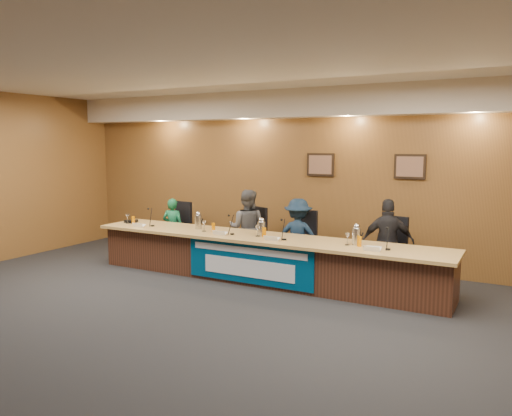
{
  "coord_description": "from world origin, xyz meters",
  "views": [
    {
      "loc": [
        3.75,
        -4.64,
        2.24
      ],
      "look_at": [
        -0.18,
        2.57,
        1.17
      ],
      "focal_mm": 35.0,
      "sensor_mm": 36.0,
      "label": 1
    }
  ],
  "objects_px": {
    "office_chair_c": "(300,245)",
    "carafe_left": "(198,222)",
    "banner": "(248,263)",
    "carafe_mid": "(262,229)",
    "panelist_b": "(247,228)",
    "speakerphone": "(132,221)",
    "office_chair_d": "(389,255)",
    "carafe_right": "(356,237)",
    "panelist_a": "(173,228)",
    "panelist_c": "(298,236)",
    "panelist_d": "(388,243)",
    "office_chair_b": "(250,240)",
    "office_chair_a": "(176,232)",
    "dais_body": "(261,260)"
  },
  "relations": [
    {
      "from": "speakerphone",
      "to": "panelist_c",
      "type": "bearing_deg",
      "value": 12.74
    },
    {
      "from": "panelist_d",
      "to": "office_chair_b",
      "type": "height_order",
      "value": "panelist_d"
    },
    {
      "from": "office_chair_b",
      "to": "speakerphone",
      "type": "height_order",
      "value": "speakerphone"
    },
    {
      "from": "speakerphone",
      "to": "carafe_mid",
      "type": "bearing_deg",
      "value": -0.36
    },
    {
      "from": "banner",
      "to": "panelist_a",
      "type": "xyz_separation_m",
      "value": [
        -2.34,
        1.11,
        0.2
      ]
    },
    {
      "from": "panelist_b",
      "to": "speakerphone",
      "type": "distance_m",
      "value": 2.21
    },
    {
      "from": "dais_body",
      "to": "panelist_c",
      "type": "xyz_separation_m",
      "value": [
        0.35,
        0.7,
        0.3
      ]
    },
    {
      "from": "panelist_b",
      "to": "carafe_mid",
      "type": "distance_m",
      "value": 1.0
    },
    {
      "from": "office_chair_a",
      "to": "office_chair_c",
      "type": "relative_size",
      "value": 1.0
    },
    {
      "from": "panelist_b",
      "to": "office_chair_c",
      "type": "height_order",
      "value": "panelist_b"
    },
    {
      "from": "carafe_mid",
      "to": "carafe_right",
      "type": "bearing_deg",
      "value": 0.55
    },
    {
      "from": "dais_body",
      "to": "office_chair_d",
      "type": "bearing_deg",
      "value": 22.92
    },
    {
      "from": "office_chair_a",
      "to": "carafe_mid",
      "type": "distance_m",
      "value": 2.53
    },
    {
      "from": "office_chair_b",
      "to": "office_chair_d",
      "type": "xyz_separation_m",
      "value": [
        2.54,
        0.0,
        0.0
      ]
    },
    {
      "from": "panelist_a",
      "to": "panelist_c",
      "type": "distance_m",
      "value": 2.69
    },
    {
      "from": "panelist_d",
      "to": "carafe_right",
      "type": "distance_m",
      "value": 0.78
    },
    {
      "from": "panelist_a",
      "to": "speakerphone",
      "type": "xyz_separation_m",
      "value": [
        -0.41,
        -0.7,
        0.19
      ]
    },
    {
      "from": "panelist_a",
      "to": "office_chair_c",
      "type": "relative_size",
      "value": 2.43
    },
    {
      "from": "panelist_b",
      "to": "panelist_c",
      "type": "height_order",
      "value": "panelist_b"
    },
    {
      "from": "panelist_b",
      "to": "speakerphone",
      "type": "relative_size",
      "value": 4.43
    },
    {
      "from": "banner",
      "to": "panelist_b",
      "type": "bearing_deg",
      "value": 120.58
    },
    {
      "from": "office_chair_a",
      "to": "speakerphone",
      "type": "bearing_deg",
      "value": -109.47
    },
    {
      "from": "dais_body",
      "to": "speakerphone",
      "type": "relative_size",
      "value": 18.75
    },
    {
      "from": "panelist_c",
      "to": "speakerphone",
      "type": "xyz_separation_m",
      "value": [
        -3.1,
        -0.7,
        0.12
      ]
    },
    {
      "from": "panelist_b",
      "to": "office_chair_b",
      "type": "height_order",
      "value": "panelist_b"
    },
    {
      "from": "office_chair_c",
      "to": "carafe_left",
      "type": "xyz_separation_m",
      "value": [
        -1.62,
        -0.76,
        0.39
      ]
    },
    {
      "from": "carafe_right",
      "to": "carafe_left",
      "type": "bearing_deg",
      "value": 179.05
    },
    {
      "from": "office_chair_a",
      "to": "carafe_right",
      "type": "relative_size",
      "value": 1.9
    },
    {
      "from": "carafe_right",
      "to": "office_chair_d",
      "type": "bearing_deg",
      "value": 69.96
    },
    {
      "from": "office_chair_b",
      "to": "office_chair_d",
      "type": "distance_m",
      "value": 2.54
    },
    {
      "from": "panelist_d",
      "to": "office_chair_d",
      "type": "bearing_deg",
      "value": -108.02
    },
    {
      "from": "carafe_mid",
      "to": "office_chair_d",
      "type": "bearing_deg",
      "value": 23.71
    },
    {
      "from": "panelist_a",
      "to": "office_chair_a",
      "type": "bearing_deg",
      "value": -104.57
    },
    {
      "from": "panelist_c",
      "to": "carafe_right",
      "type": "xyz_separation_m",
      "value": [
        1.24,
        -0.7,
        0.22
      ]
    },
    {
      "from": "dais_body",
      "to": "panelist_b",
      "type": "distance_m",
      "value": 1.02
    },
    {
      "from": "panelist_c",
      "to": "carafe_right",
      "type": "relative_size",
      "value": 5.18
    },
    {
      "from": "carafe_mid",
      "to": "carafe_right",
      "type": "height_order",
      "value": "carafe_right"
    },
    {
      "from": "office_chair_c",
      "to": "panelist_d",
      "type": "bearing_deg",
      "value": 0.32
    },
    {
      "from": "carafe_right",
      "to": "speakerphone",
      "type": "height_order",
      "value": "carafe_right"
    },
    {
      "from": "office_chair_d",
      "to": "carafe_mid",
      "type": "bearing_deg",
      "value": -145.95
    },
    {
      "from": "office_chair_b",
      "to": "office_chair_c",
      "type": "xyz_separation_m",
      "value": [
        1.01,
        0.0,
        0.0
      ]
    },
    {
      "from": "office_chair_c",
      "to": "panelist_c",
      "type": "bearing_deg",
      "value": -85.96
    },
    {
      "from": "carafe_mid",
      "to": "dais_body",
      "type": "bearing_deg",
      "value": 134.13
    },
    {
      "from": "banner",
      "to": "carafe_mid",
      "type": "xyz_separation_m",
      "value": [
        0.02,
        0.39,
        0.49
      ]
    },
    {
      "from": "office_chair_d",
      "to": "office_chair_b",
      "type": "bearing_deg",
      "value": -169.65
    },
    {
      "from": "panelist_d",
      "to": "carafe_right",
      "type": "height_order",
      "value": "panelist_d"
    },
    {
      "from": "carafe_left",
      "to": "carafe_right",
      "type": "xyz_separation_m",
      "value": [
        2.86,
        -0.05,
        0.01
      ]
    },
    {
      "from": "panelist_a",
      "to": "panelist_c",
      "type": "height_order",
      "value": "panelist_c"
    },
    {
      "from": "office_chair_b",
      "to": "panelist_a",
      "type": "bearing_deg",
      "value": -152.63
    },
    {
      "from": "panelist_c",
      "to": "carafe_left",
      "type": "relative_size",
      "value": 5.41
    }
  ]
}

